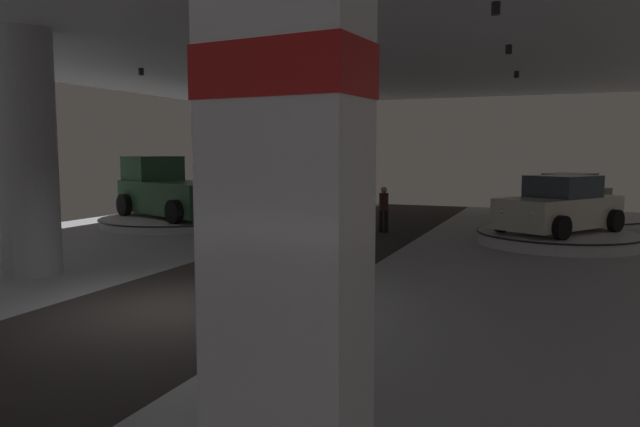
# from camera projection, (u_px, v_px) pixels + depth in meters

# --- Properties ---
(ground) EXTENTS (24.00, 44.00, 0.06)m
(ground) POSITION_uv_depth(u_px,v_px,m) (173.00, 310.00, 10.72)
(ground) COLOR #B2B2B7
(column_left) EXTENTS (1.27, 1.27, 5.50)m
(column_left) POSITION_uv_depth(u_px,v_px,m) (27.00, 154.00, 13.39)
(column_left) COLOR #ADADB2
(column_left) RESTS_ON ground
(brand_sign_pylon) EXTENTS (1.33, 0.78, 3.99)m
(brand_sign_pylon) POSITION_uv_depth(u_px,v_px,m) (285.00, 262.00, 4.06)
(brand_sign_pylon) COLOR slate
(brand_sign_pylon) RESTS_ON ground
(display_platform_far_left) EXTENTS (5.68, 5.68, 0.31)m
(display_platform_far_left) POSITION_uv_depth(u_px,v_px,m) (176.00, 221.00, 22.74)
(display_platform_far_left) COLOR silver
(display_platform_far_left) RESTS_ON ground
(pickup_truck_far_left) EXTENTS (5.70, 4.25, 2.30)m
(pickup_truck_far_left) POSITION_uv_depth(u_px,v_px,m) (171.00, 192.00, 22.86)
(pickup_truck_far_left) COLOR #2D5638
(pickup_truck_far_left) RESTS_ON display_platform_far_left
(display_platform_deep_left) EXTENTS (4.68, 4.68, 0.24)m
(display_platform_deep_left) POSITION_uv_depth(u_px,v_px,m) (291.00, 205.00, 29.49)
(display_platform_deep_left) COLOR #B7B7BC
(display_platform_deep_left) RESTS_ON ground
(display_car_deep_left) EXTENTS (4.45, 3.93, 1.71)m
(display_car_deep_left) POSITION_uv_depth(u_px,v_px,m) (290.00, 188.00, 29.39)
(display_car_deep_left) COLOR silver
(display_car_deep_left) RESTS_ON display_platform_deep_left
(display_platform_deep_right) EXTENTS (5.93, 5.93, 0.22)m
(display_platform_deep_right) POSITION_uv_depth(u_px,v_px,m) (570.00, 218.00, 24.18)
(display_platform_deep_right) COLOR silver
(display_platform_deep_right) RESTS_ON ground
(display_car_deep_right) EXTENTS (3.40, 4.57, 1.71)m
(display_car_deep_right) POSITION_uv_depth(u_px,v_px,m) (571.00, 197.00, 24.07)
(display_car_deep_right) COLOR #2D5638
(display_car_deep_right) RESTS_ON display_platform_deep_right
(display_platform_far_right) EXTENTS (4.81, 4.81, 0.38)m
(display_platform_far_right) POSITION_uv_depth(u_px,v_px,m) (558.00, 237.00, 18.07)
(display_platform_far_right) COLOR silver
(display_platform_far_right) RESTS_ON ground
(display_car_far_right) EXTENTS (3.76, 4.51, 1.71)m
(display_car_far_right) POSITION_uv_depth(u_px,v_px,m) (560.00, 207.00, 18.00)
(display_car_far_right) COLOR silver
(display_car_far_right) RESTS_ON display_platform_far_right
(visitor_walking_near) EXTENTS (0.32, 0.32, 1.59)m
(visitor_walking_near) POSITION_uv_depth(u_px,v_px,m) (384.00, 206.00, 20.64)
(visitor_walking_near) COLOR black
(visitor_walking_near) RESTS_ON ground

